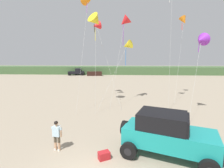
{
  "coord_description": "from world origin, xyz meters",
  "views": [
    {
      "loc": [
        1.39,
        -5.84,
        4.95
      ],
      "look_at": [
        0.82,
        3.32,
        3.53
      ],
      "focal_mm": 26.79,
      "sensor_mm": 36.0,
      "label": 1
    }
  ],
  "objects": [
    {
      "name": "kite_white_parafoil",
      "position": [
        7.85,
        8.71,
        6.44
      ],
      "size": [
        2.44,
        3.74,
        7.08
      ],
      "color": "purple",
      "rests_on": "ground_plane"
    },
    {
      "name": "kite_purple_stunt",
      "position": [
        -1.22,
        10.9,
        8.54
      ],
      "size": [
        1.74,
        3.54,
        9.38
      ],
      "color": "yellow",
      "rests_on": "ground_plane"
    },
    {
      "name": "distant_sedan",
      "position": [
        -6.6,
        41.67,
        0.6
      ],
      "size": [
        4.38,
        2.2,
        1.2
      ],
      "primitive_type": "cube",
      "rotation": [
        0.0,
        0.0,
        0.12
      ],
      "color": "black",
      "rests_on": "ground_plane"
    },
    {
      "name": "cooler_box",
      "position": [
        0.52,
        1.75,
        0.19
      ],
      "size": [
        0.66,
        0.58,
        0.38
      ],
      "primitive_type": "cube",
      "rotation": [
        0.0,
        0.0,
        0.48
      ],
      "color": "#B21E23",
      "rests_on": "ground_plane"
    },
    {
      "name": "person_watching",
      "position": [
        -2.1,
        2.41,
        0.94
      ],
      "size": [
        0.61,
        0.36,
        1.67
      ],
      "color": "tan",
      "rests_on": "ground_plane"
    },
    {
      "name": "dune_ridge",
      "position": [
        0.98,
        48.71,
        1.16
      ],
      "size": [
        90.0,
        9.36,
        2.31
      ],
      "primitive_type": "cube",
      "color": "#426038",
      "rests_on": "ground_plane"
    },
    {
      "name": "kite_orange_streamer",
      "position": [
        8.59,
        15.33,
        9.36
      ],
      "size": [
        2.27,
        4.04,
        9.93
      ],
      "color": "orange",
      "rests_on": "ground_plane"
    },
    {
      "name": "distant_pickup",
      "position": [
        -12.15,
        42.73,
        0.94
      ],
      "size": [
        4.88,
        3.18,
        1.98
      ],
      "color": "black",
      "rests_on": "ground_plane"
    },
    {
      "name": "jeep",
      "position": [
        3.67,
        2.25,
        1.2
      ],
      "size": [
        4.99,
        3.74,
        2.26
      ],
      "color": "teal",
      "rests_on": "ground_plane"
    },
    {
      "name": "kite_green_box",
      "position": [
        -1.57,
        13.53,
        8.57
      ],
      "size": [
        3.55,
        4.77,
        9.23
      ],
      "color": "red",
      "rests_on": "ground_plane"
    },
    {
      "name": "kite_blue_swept",
      "position": [
        1.9,
        13.32,
        6.37
      ],
      "size": [
        3.59,
        5.25,
        6.99
      ],
      "color": "yellow",
      "rests_on": "ground_plane"
    },
    {
      "name": "kite_black_sled",
      "position": [
        1.58,
        12.55,
        8.76
      ],
      "size": [
        2.15,
        3.56,
        9.44
      ],
      "color": "red",
      "rests_on": "ground_plane"
    }
  ]
}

